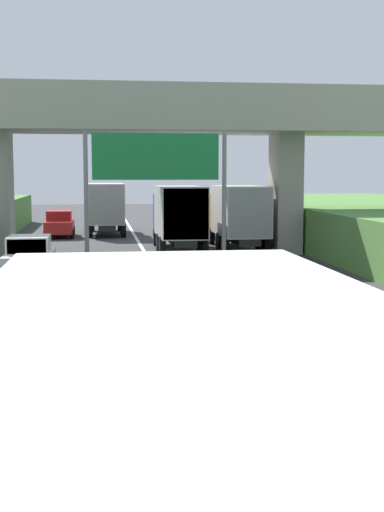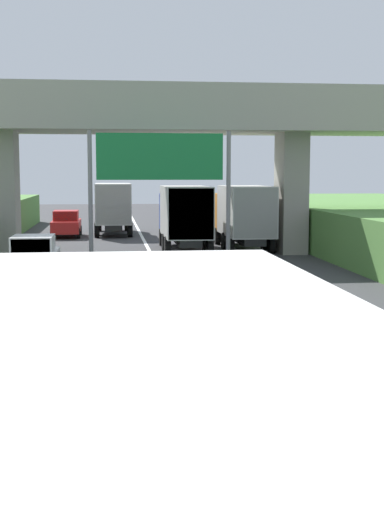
{
  "view_description": "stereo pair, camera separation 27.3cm",
  "coord_description": "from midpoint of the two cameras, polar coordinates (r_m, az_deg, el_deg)",
  "views": [
    {
      "loc": [
        -2.36,
        3.91,
        4.11
      ],
      "look_at": [
        0.0,
        21.86,
        2.0
      ],
      "focal_mm": 49.95,
      "sensor_mm": 36.0,
      "label": 1
    },
    {
      "loc": [
        -2.09,
        3.88,
        4.11
      ],
      "look_at": [
        0.0,
        21.86,
        2.0
      ],
      "focal_mm": 49.95,
      "sensor_mm": 36.0,
      "label": 2
    }
  ],
  "objects": [
    {
      "name": "car_red",
      "position": [
        46.77,
        -10.73,
        2.54
      ],
      "size": [
        1.86,
        4.1,
        1.72
      ],
      "color": "red",
      "rests_on": "ground"
    },
    {
      "name": "lane_centre_stripe",
      "position": [
        28.29,
        -2.9,
        -1.71
      ],
      "size": [
        0.2,
        103.59,
        0.01
      ],
      "primitive_type": "cube",
      "color": "white",
      "rests_on": "ground"
    },
    {
      "name": "overpass_bridge",
      "position": [
        35.99,
        -4.0,
        10.21
      ],
      "size": [
        40.0,
        4.8,
        8.34
      ],
      "color": "#9E998E",
      "rests_on": "ground"
    },
    {
      "name": "truck_orange",
      "position": [
        38.73,
        3.44,
        3.41
      ],
      "size": [
        2.44,
        7.3,
        3.44
      ],
      "color": "black",
      "rests_on": "ground"
    },
    {
      "name": "car_white",
      "position": [
        28.21,
        -13.15,
        -0.15
      ],
      "size": [
        1.86,
        4.1,
        1.72
      ],
      "color": "silver",
      "rests_on": "ground"
    },
    {
      "name": "truck_black",
      "position": [
        48.32,
        -7.05,
        4.01
      ],
      "size": [
        2.44,
        7.3,
        3.44
      ],
      "color": "black",
      "rests_on": "ground"
    },
    {
      "name": "overhead_highway_sign",
      "position": [
        29.42,
        -3.18,
        7.12
      ],
      "size": [
        5.88,
        0.18,
        5.84
      ],
      "color": "slate",
      "rests_on": "ground"
    },
    {
      "name": "truck_blue",
      "position": [
        37.92,
        -1.31,
        3.35
      ],
      "size": [
        2.44,
        7.3,
        3.44
      ],
      "color": "black",
      "rests_on": "ground"
    }
  ]
}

